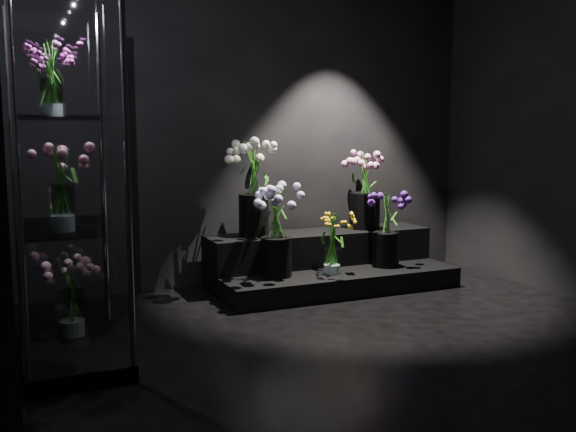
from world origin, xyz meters
TOP-DOWN VIEW (x-y plane):
  - floor at (0.00, 0.00)m, footprint 4.00×4.00m
  - wall_back at (0.00, 2.00)m, footprint 4.00×0.00m
  - wall_left at (-2.00, 0.00)m, footprint 0.00×4.00m
  - display_riser at (0.44, 1.60)m, footprint 1.98×0.88m
  - display_case at (-1.71, 0.54)m, footprint 0.55×0.91m
  - bouquet_orange_bells at (0.35, 1.32)m, footprint 0.36×0.36m
  - bouquet_lilac at (-0.10, 1.41)m, footprint 0.41×0.41m
  - bouquet_purple at (0.89, 1.38)m, footprint 0.34×0.34m
  - bouquet_cream_roses at (-0.15, 1.76)m, footprint 0.51×0.51m
  - bouquet_pink_roses at (0.89, 1.73)m, footprint 0.40×0.40m
  - bouquet_case_pink at (-1.75, 0.33)m, footprint 0.28×0.28m
  - bouquet_case_magenta at (-1.75, 0.65)m, footprint 0.26×0.26m
  - bouquet_case_base_pink at (-1.70, 0.75)m, footprint 0.36×0.36m

SIDE VIEW (x-z plane):
  - floor at x=0.00m, z-range 0.00..0.00m
  - display_riser at x=0.44m, z-range -0.04..0.40m
  - bouquet_case_base_pink at x=-1.70m, z-range 0.11..0.58m
  - bouquet_orange_bells at x=0.35m, z-range 0.17..0.66m
  - bouquet_purple at x=0.89m, z-range 0.21..0.84m
  - bouquet_lilac at x=-0.10m, z-range 0.22..0.93m
  - bouquet_pink_roses at x=0.89m, z-range 0.49..1.15m
  - bouquet_cream_roses at x=-0.15m, z-range 0.51..1.31m
  - display_case at x=-1.71m, z-range 0.00..2.01m
  - bouquet_case_pink at x=-1.75m, z-range 0.80..1.23m
  - wall_back at x=0.00m, z-range -0.60..3.40m
  - wall_left at x=-2.00m, z-range -0.60..3.40m
  - bouquet_case_magenta at x=-1.75m, z-range 1.38..1.78m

